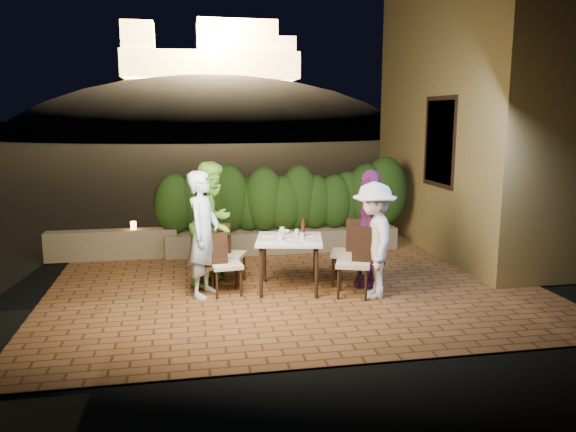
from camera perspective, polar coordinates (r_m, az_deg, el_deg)
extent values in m
plane|color=black|center=(8.09, 0.97, -7.60)|extent=(400.00, 400.00, 0.00)
cube|color=brown|center=(8.57, 0.29, -6.94)|extent=(7.00, 6.00, 0.15)
cube|color=olive|center=(10.84, 18.03, 9.98)|extent=(1.60, 5.00, 5.00)
cube|color=black|center=(10.05, 15.30, 7.28)|extent=(0.08, 1.00, 1.40)
cube|color=black|center=(10.05, 15.25, 7.28)|extent=(0.06, 1.15, 1.55)
cube|color=#706347|center=(10.25, -0.51, -2.48)|extent=(4.20, 0.55, 0.40)
cube|color=#706347|center=(10.16, -17.42, -2.78)|extent=(2.20, 0.30, 0.50)
ellipsoid|color=black|center=(67.94, -7.59, 4.74)|extent=(52.00, 40.00, 22.00)
cylinder|color=white|center=(7.71, -2.14, -2.51)|extent=(0.23, 0.23, 0.01)
cylinder|color=white|center=(8.10, -1.96, -1.89)|extent=(0.25, 0.25, 0.01)
cylinder|color=white|center=(7.69, 2.31, -2.56)|extent=(0.22, 0.22, 0.01)
cylinder|color=white|center=(8.09, 2.18, -1.92)|extent=(0.20, 0.20, 0.01)
cylinder|color=white|center=(7.86, 0.42, -2.27)|extent=(0.22, 0.22, 0.01)
cylinder|color=white|center=(7.59, 0.29, -2.72)|extent=(0.21, 0.21, 0.01)
cylinder|color=silver|center=(7.74, -0.79, -2.07)|extent=(0.07, 0.07, 0.12)
cylinder|color=silver|center=(8.05, -0.60, -1.56)|extent=(0.07, 0.07, 0.12)
cylinder|color=silver|center=(7.77, 1.45, -2.08)|extent=(0.06, 0.06, 0.10)
cylinder|color=silver|center=(8.03, 0.90, -1.68)|extent=(0.06, 0.06, 0.10)
imported|color=white|center=(8.20, -0.40, -1.62)|extent=(0.19, 0.19, 0.04)
imported|color=silver|center=(7.70, -8.60, -1.84)|extent=(0.64, 0.74, 1.73)
imported|color=#74C63E|center=(8.25, -7.62, -0.73)|extent=(1.04, 1.10, 1.80)
imported|color=white|center=(7.66, 8.70, -2.46)|extent=(0.74, 1.10, 1.58)
imported|color=#6E2465|center=(8.16, 8.35, -1.22)|extent=(0.78, 1.08, 1.70)
cylinder|color=orange|center=(10.06, -15.44, -0.94)|extent=(0.10, 0.10, 0.14)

